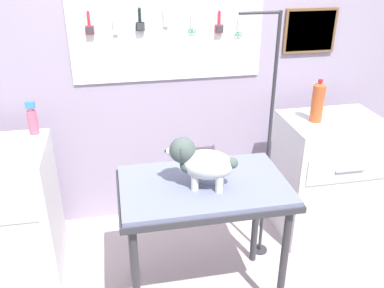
{
  "coord_description": "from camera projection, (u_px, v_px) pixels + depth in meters",
  "views": [
    {
      "loc": [
        -0.39,
        -1.62,
        2.0
      ],
      "look_at": [
        -0.02,
        0.25,
        1.08
      ],
      "focal_mm": 38.65,
      "sensor_mm": 36.0,
      "label": 1
    }
  ],
  "objects": [
    {
      "name": "grooming_arm",
      "position": [
        267.0,
        154.0,
        2.66
      ],
      "size": [
        0.3,
        0.11,
        1.68
      ],
      "color": "#2D2D33",
      "rests_on": "ground"
    },
    {
      "name": "grooming_table",
      "position": [
        204.0,
        197.0,
        2.32
      ],
      "size": [
        0.95,
        0.59,
        0.81
      ],
      "color": "#2D2D33",
      "rests_on": "ground"
    },
    {
      "name": "dog",
      "position": [
        200.0,
        162.0,
        2.19
      ],
      "size": [
        0.38,
        0.26,
        0.28
      ],
      "color": "silver",
      "rests_on": "grooming_table"
    },
    {
      "name": "rear_wall_panel",
      "position": [
        168.0,
        74.0,
        3.0
      ],
      "size": [
        4.0,
        0.11,
        2.3
      ],
      "color": "#988CA5",
      "rests_on": "ground"
    },
    {
      "name": "conditioner_bottle",
      "position": [
        33.0,
        120.0,
        2.63
      ],
      "size": [
        0.06,
        0.06,
        0.22
      ],
      "color": "#DC536E",
      "rests_on": "counter_left"
    },
    {
      "name": "cabinet_right",
      "position": [
        326.0,
        176.0,
        3.05
      ],
      "size": [
        0.68,
        0.54,
        0.91
      ],
      "color": "silver",
      "rests_on": "ground"
    },
    {
      "name": "soda_bottle",
      "position": [
        318.0,
        102.0,
        2.77
      ],
      "size": [
        0.08,
        0.08,
        0.29
      ],
      "color": "#B55026",
      "rests_on": "cabinet_right"
    }
  ]
}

